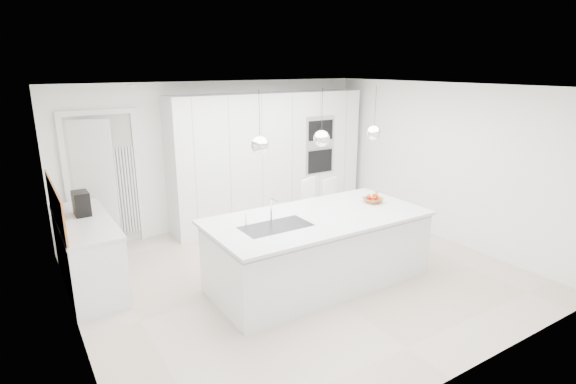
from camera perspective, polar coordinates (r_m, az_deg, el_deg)
floor at (r=6.23m, az=1.50°, el=-10.43°), size 5.50×5.50×0.00m
wall_back at (r=7.93m, az=-8.56°, el=4.72°), size 5.50×0.00×5.50m
wall_left at (r=4.89m, az=-26.35°, el=-3.83°), size 0.00×5.00×5.00m
ceiling at (r=5.59m, az=1.69°, el=13.21°), size 5.50×5.50×0.00m
tall_cabinets at (r=8.04m, az=-2.43°, el=4.31°), size 3.60×0.60×2.30m
oven_stack at (r=8.23m, az=4.11°, el=5.97°), size 0.62×0.04×1.05m
doorway_frame at (r=7.40m, az=-22.29°, el=1.11°), size 1.11×0.08×2.13m
hallway_door at (r=7.33m, az=-24.11°, el=0.60°), size 0.76×0.38×2.00m
radiator at (r=7.49m, az=-19.75°, el=0.15°), size 0.32×0.04×1.40m
left_base_cabinets at (r=6.32m, az=-24.03°, el=-7.23°), size 0.60×1.80×0.86m
left_worktop at (r=6.16m, az=-24.50°, el=-3.36°), size 0.62×1.82×0.04m
oak_backsplash at (r=6.06m, az=-27.46°, el=-1.36°), size 0.02×1.80×0.50m
island_base at (r=5.88m, az=3.99°, el=-7.51°), size 2.80×1.20×0.86m
island_worktop at (r=5.75m, az=3.78°, el=-3.23°), size 2.84×1.40×0.04m
island_sink at (r=5.40m, az=-1.53°, el=-5.19°), size 0.84×0.44×0.18m
island_tap at (r=5.51m, az=-2.17°, el=-2.22°), size 0.02×0.02×0.30m
pendant_left at (r=5.01m, az=-3.60°, el=5.97°), size 0.20×0.20×0.20m
pendant_mid at (r=5.47m, az=4.28°, el=6.78°), size 0.20×0.20×0.20m
pendant_right at (r=6.01m, az=10.87°, el=7.36°), size 0.20×0.20×0.20m
fruit_bowl at (r=6.39m, az=10.74°, el=-1.02°), size 0.30×0.30×0.07m
espresso_machine at (r=6.31m, az=-24.77°, el=-1.32°), size 0.19×0.29×0.31m
bar_stool_left at (r=6.80m, az=3.22°, el=-3.10°), size 0.54×0.61×1.10m
bar_stool_right at (r=7.17m, az=5.87°, el=-2.50°), size 0.46×0.55×1.02m
apple_a at (r=6.38m, az=10.32°, el=-0.64°), size 0.09×0.09×0.09m
apple_b at (r=6.41m, az=11.01°, el=-0.60°), size 0.09×0.09×0.09m
banana_bunch at (r=6.37m, az=10.90°, el=-0.30°), size 0.24×0.17×0.21m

